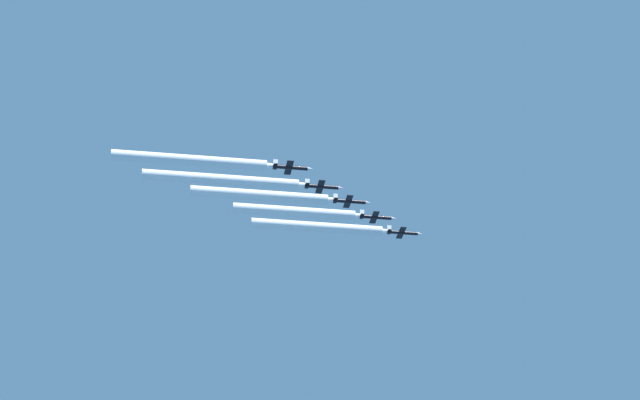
% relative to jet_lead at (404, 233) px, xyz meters
% --- Properties ---
extents(jet_lead, '(7.36, 10.72, 2.58)m').
position_rel_jet_lead_xyz_m(jet_lead, '(0.00, 0.00, 0.00)').
color(jet_lead, black).
extents(jet_second_echelon, '(7.36, 10.72, 2.58)m').
position_rel_jet_lead_xyz_m(jet_second_echelon, '(11.81, -10.04, -1.77)').
color(jet_second_echelon, black).
extents(jet_third_echelon, '(7.36, 10.72, 2.58)m').
position_rel_jet_lead_xyz_m(jet_third_echelon, '(22.25, -19.21, -2.93)').
color(jet_third_echelon, black).
extents(jet_fourth_echelon, '(7.36, 10.72, 2.58)m').
position_rel_jet_lead_xyz_m(jet_fourth_echelon, '(33.13, -28.50, -4.94)').
color(jet_fourth_echelon, black).
extents(jet_fifth_echelon, '(7.36, 10.72, 2.58)m').
position_rel_jet_lead_xyz_m(jet_fifth_echelon, '(44.40, -38.29, -6.17)').
color(jet_fifth_echelon, black).
extents(smoke_trail_lead, '(2.83, 39.35, 2.83)m').
position_rel_jet_lead_xyz_m(smoke_trail_lead, '(-0.00, -24.61, -0.03)').
color(smoke_trail_lead, white).
extents(smoke_trail_second_echelon, '(2.83, 35.60, 2.83)m').
position_rel_jet_lead_xyz_m(smoke_trail_second_echelon, '(11.81, -32.78, -1.79)').
color(smoke_trail_second_echelon, white).
extents(smoke_trail_third_echelon, '(2.83, 38.87, 2.83)m').
position_rel_jet_lead_xyz_m(smoke_trail_third_echelon, '(22.25, -43.58, -2.95)').
color(smoke_trail_third_echelon, white).
extents(smoke_trail_fourth_echelon, '(2.83, 42.79, 2.83)m').
position_rel_jet_lead_xyz_m(smoke_trail_fourth_echelon, '(33.13, -54.82, -4.96)').
color(smoke_trail_fourth_echelon, white).
extents(smoke_trail_fifth_echelon, '(2.83, 41.12, 2.83)m').
position_rel_jet_lead_xyz_m(smoke_trail_fifth_echelon, '(44.40, -63.78, -6.20)').
color(smoke_trail_fifth_echelon, white).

